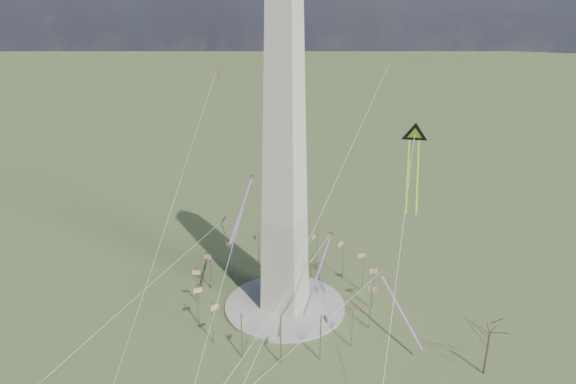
% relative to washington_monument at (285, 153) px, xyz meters
% --- Properties ---
extents(ground, '(2000.00, 2000.00, 0.00)m').
position_rel_washington_monument_xyz_m(ground, '(0.00, 0.00, -47.95)').
color(ground, '#415A2D').
rests_on(ground, ground).
extents(plaza, '(36.00, 36.00, 0.80)m').
position_rel_washington_monument_xyz_m(plaza, '(0.00, 0.00, -47.55)').
color(plaza, '#AFABA0').
rests_on(plaza, ground).
extents(washington_monument, '(15.56, 15.56, 100.00)m').
position_rel_washington_monument_xyz_m(washington_monument, '(0.00, 0.00, 0.00)').
color(washington_monument, '#C0B6A1').
rests_on(washington_monument, plaza).
extents(flagpole_ring, '(54.40, 54.40, 13.00)m').
position_rel_washington_monument_xyz_m(flagpole_ring, '(-0.00, -0.00, -40.68)').
color(flagpole_ring, '#AFB0B6').
rests_on(flagpole_ring, ground).
extents(tree_near, '(10.02, 10.02, 17.53)m').
position_rel_washington_monument_xyz_m(tree_near, '(57.05, -6.57, -35.45)').
color(tree_near, brown).
rests_on(tree_near, ground).
extents(kite_delta_black, '(9.80, 21.97, 17.90)m').
position_rel_washington_monument_xyz_m(kite_delta_black, '(32.49, 8.90, 5.34)').
color(kite_delta_black, black).
rests_on(kite_delta_black, ground).
extents(kite_diamond_purple, '(2.33, 3.35, 10.20)m').
position_rel_washington_monument_xyz_m(kite_diamond_purple, '(-26.00, 9.08, -28.52)').
color(kite_diamond_purple, '#401C82').
rests_on(kite_diamond_purple, ground).
extents(kite_streamer_left, '(2.03, 20.98, 14.40)m').
position_rel_washington_monument_xyz_m(kite_streamer_left, '(14.72, -8.86, -25.18)').
color(kite_streamer_left, '#FF4C28').
rests_on(kite_streamer_left, ground).
extents(kite_streamer_mid, '(4.43, 18.67, 12.89)m').
position_rel_washington_monument_xyz_m(kite_streamer_mid, '(-6.76, -10.88, -11.00)').
color(kite_streamer_mid, '#FF4C28').
rests_on(kite_streamer_mid, ground).
extents(kite_streamer_right, '(15.96, 13.67, 13.62)m').
position_rel_washington_monument_xyz_m(kite_streamer_right, '(32.76, -0.36, -36.73)').
color(kite_streamer_right, '#FF4C28').
rests_on(kite_streamer_right, ground).
extents(kite_small_red, '(1.83, 1.62, 4.90)m').
position_rel_washington_monument_xyz_m(kite_small_red, '(-43.20, 36.90, 16.36)').
color(kite_small_red, red).
rests_on(kite_small_red, ground).
extents(kite_small_white, '(1.29, 2.07, 4.67)m').
position_rel_washington_monument_xyz_m(kite_small_white, '(16.78, 39.46, 18.80)').
color(kite_small_white, white).
rests_on(kite_small_white, ground).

